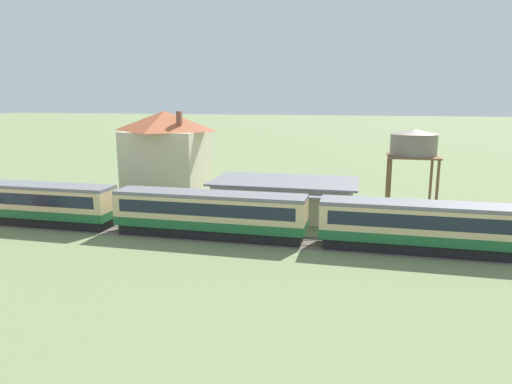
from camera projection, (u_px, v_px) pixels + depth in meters
name	position (u px, v px, depth m)	size (l,w,h in m)	color
passenger_train	(212.00, 212.00, 40.02)	(90.38, 3.16, 3.97)	#1E6033
railway_track	(157.00, 232.00, 41.66)	(152.47, 3.60, 0.04)	#665B51
station_building	(285.00, 197.00, 47.66)	(14.98, 9.58, 3.69)	beige
station_house_terracotta_roof	(166.00, 153.00, 56.06)	(9.73, 8.11, 10.55)	beige
water_tower	(414.00, 144.00, 45.50)	(4.91, 4.91, 9.05)	brown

